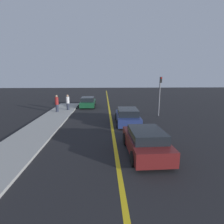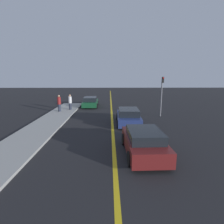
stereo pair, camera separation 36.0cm
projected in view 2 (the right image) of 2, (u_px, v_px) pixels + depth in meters
road_center_line at (112, 116)px, 17.38m from camera, size 0.20×60.00×0.01m
sidewalk_left at (36, 132)px, 12.13m from camera, size 2.65×25.47×0.13m
car_near_right_lane at (144, 142)px, 8.78m from camera, size 2.00×3.96×1.32m
car_ahead_center at (128, 117)px, 14.39m from camera, size 1.99×4.09×1.29m
car_far_distant at (90, 102)px, 22.48m from camera, size 1.94×4.16×1.26m
pedestrian_near_curb at (59, 103)px, 18.76m from camera, size 0.36×0.36×1.78m
pedestrian_mid_group at (70, 102)px, 19.79m from camera, size 0.36×0.36×1.72m
traffic_light at (162, 92)px, 16.71m from camera, size 0.18×0.40×3.81m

